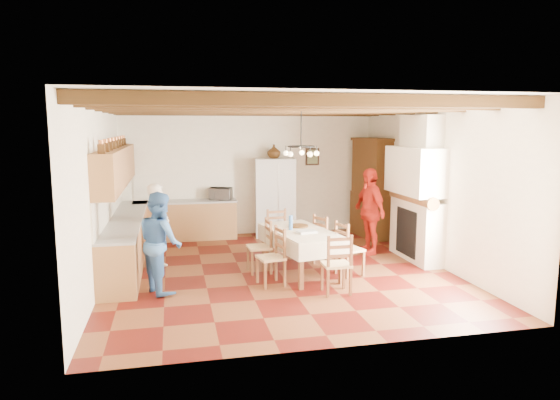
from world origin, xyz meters
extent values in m
cube|color=#490F09|center=(0.00, 0.00, -0.01)|extent=(6.00, 6.50, 0.02)
cube|color=white|center=(0.00, 0.00, 3.01)|extent=(6.00, 6.50, 0.02)
cube|color=silver|center=(0.00, 3.26, 1.50)|extent=(6.00, 0.02, 3.00)
cube|color=silver|center=(0.00, -3.26, 1.50)|extent=(6.00, 0.02, 3.00)
cube|color=silver|center=(-3.01, 0.00, 1.50)|extent=(0.02, 6.50, 3.00)
cube|color=silver|center=(3.01, 0.00, 1.50)|extent=(0.02, 6.50, 3.00)
cube|color=olive|center=(-2.70, 1.05, 0.43)|extent=(0.60, 4.30, 0.86)
cube|color=olive|center=(-1.55, 2.95, 0.43)|extent=(2.30, 0.60, 0.86)
cube|color=gray|center=(-2.70, 1.05, 0.88)|extent=(0.62, 4.30, 0.04)
cube|color=gray|center=(-1.55, 2.95, 0.88)|extent=(2.34, 0.62, 0.04)
cube|color=white|center=(-2.98, 1.05, 1.20)|extent=(0.03, 4.30, 0.60)
cube|color=white|center=(-1.55, 3.23, 1.20)|extent=(2.30, 0.03, 0.60)
cube|color=olive|center=(-2.83, 1.05, 1.85)|extent=(0.35, 4.20, 0.70)
cube|color=#312318|center=(1.55, 3.23, 1.85)|extent=(0.34, 0.03, 0.42)
cube|color=silver|center=(0.55, 2.92, 0.92)|extent=(1.02, 0.88, 1.84)
cube|color=silver|center=(0.35, -0.25, 0.76)|extent=(1.24, 1.94, 0.05)
cube|color=brown|center=(0.14, -1.10, 0.37)|extent=(0.08, 0.08, 0.74)
cube|color=brown|center=(0.87, -0.96, 0.37)|extent=(0.08, 0.08, 0.74)
cube|color=brown|center=(-0.17, 0.47, 0.37)|extent=(0.08, 0.08, 0.74)
cube|color=brown|center=(0.56, 0.61, 0.37)|extent=(0.08, 0.08, 0.74)
torus|color=black|center=(0.35, -0.25, 2.25)|extent=(0.47, 0.47, 0.03)
imported|color=silver|center=(-2.09, 0.63, 0.79)|extent=(0.46, 0.62, 1.57)
imported|color=#3A68AA|center=(-2.04, -0.71, 0.80)|extent=(0.86, 0.95, 1.60)
imported|color=red|center=(2.08, 0.83, 0.88)|extent=(0.57, 1.08, 1.76)
imported|color=silver|center=(-0.74, 2.95, 1.04)|extent=(0.58, 0.48, 0.28)
imported|color=#391D0B|center=(0.52, 2.92, 2.01)|extent=(0.38, 0.38, 0.32)
camera|label=1|loc=(-1.83, -8.56, 2.61)|focal=32.00mm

